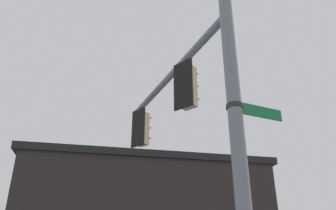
{
  "coord_description": "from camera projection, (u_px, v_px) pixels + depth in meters",
  "views": [
    {
      "loc": [
        2.56,
        -4.9,
        1.88
      ],
      "look_at": [
        -2.59,
        1.24,
        5.58
      ],
      "focal_mm": 35.69,
      "sensor_mm": 36.0,
      "label": 1
    }
  ],
  "objects": [
    {
      "name": "signal_pole",
      "position": [
        239.0,
        152.0,
        5.59
      ],
      "size": [
        0.26,
        0.26,
        7.01
      ],
      "primitive_type": "cylinder",
      "color": "slate",
      "rests_on": "ground"
    },
    {
      "name": "mast_arm",
      "position": [
        169.0,
        78.0,
        9.12
      ],
      "size": [
        5.16,
        2.61,
        0.18
      ],
      "primitive_type": "cylinder",
      "rotation": [
        0.0,
        1.57,
        2.69
      ],
      "color": "slate"
    },
    {
      "name": "traffic_light_nearest_pole",
      "position": [
        188.0,
        87.0,
        7.92
      ],
      "size": [
        0.54,
        0.49,
        1.31
      ],
      "color": "black"
    },
    {
      "name": "traffic_light_mid_inner",
      "position": [
        142.0,
        129.0,
        10.49
      ],
      "size": [
        0.54,
        0.49,
        1.31
      ],
      "color": "black"
    },
    {
      "name": "street_name_sign",
      "position": [
        247.0,
        109.0,
        6.04
      ],
      "size": [
        0.62,
        1.11,
        0.22
      ],
      "color": "#147238"
    }
  ]
}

